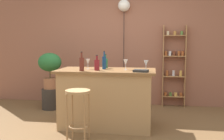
{
  "coord_description": "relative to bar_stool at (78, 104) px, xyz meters",
  "views": [
    {
      "loc": [
        0.74,
        -3.73,
        1.36
      ],
      "look_at": [
        0.05,
        0.55,
        0.89
      ],
      "focal_mm": 41.56,
      "sensor_mm": 36.0,
      "label": 1
    }
  ],
  "objects": [
    {
      "name": "back_wall",
      "position": [
        0.25,
        2.41,
        0.86
      ],
      "size": [
        6.4,
        0.1,
        2.8
      ],
      "primitive_type": "cube",
      "color": "#8C5642",
      "rests_on": "ground"
    },
    {
      "name": "plant_stool",
      "position": [
        -1.08,
        1.66,
        -0.33
      ],
      "size": [
        0.35,
        0.35,
        0.42
      ],
      "primitive_type": "cylinder",
      "color": "#2D2823",
      "rests_on": "ground"
    },
    {
      "name": "bottle_sauce_amber",
      "position": [
        0.13,
        0.61,
        0.48
      ],
      "size": [
        0.08,
        0.08,
        0.24
      ],
      "color": "maroon",
      "rests_on": "kitchen_counter"
    },
    {
      "name": "wine_glass_right",
      "position": [
        0.56,
        0.76,
        0.51
      ],
      "size": [
        0.07,
        0.07,
        0.16
      ],
      "color": "silver",
      "rests_on": "kitchen_counter"
    },
    {
      "name": "spice_shelf",
      "position": [
        1.41,
        2.27,
        0.33
      ],
      "size": [
        0.47,
        0.12,
        1.71
      ],
      "color": "#9E7042",
      "rests_on": "ground"
    },
    {
      "name": "wine_glass_center",
      "position": [
        -0.06,
        0.79,
        0.51
      ],
      "size": [
        0.07,
        0.07,
        0.16
      ],
      "color": "silver",
      "rests_on": "kitchen_counter"
    },
    {
      "name": "bottle_vinegar",
      "position": [
        -0.08,
        0.49,
        0.5
      ],
      "size": [
        0.07,
        0.07,
        0.29
      ],
      "color": "#5B2319",
      "rests_on": "kitchen_counter"
    },
    {
      "name": "bottle_olive_oil",
      "position": [
        0.18,
        1.02,
        0.48
      ],
      "size": [
        0.08,
        0.08,
        0.24
      ],
      "color": "#236638",
      "rests_on": "kitchen_counter"
    },
    {
      "name": "wine_glass_left",
      "position": [
        0.88,
        0.59,
        0.51
      ],
      "size": [
        0.07,
        0.07,
        0.16
      ],
      "color": "silver",
      "rests_on": "kitchen_counter"
    },
    {
      "name": "pendant_globe_light",
      "position": [
        0.35,
        2.3,
        1.58
      ],
      "size": [
        0.26,
        0.26,
        2.26
      ],
      "color": "black",
      "rests_on": "ground"
    },
    {
      "name": "potted_plant",
      "position": [
        -1.08,
        1.66,
        0.35
      ],
      "size": [
        0.47,
        0.42,
        0.73
      ],
      "color": "#935B3D",
      "rests_on": "plant_stool"
    },
    {
      "name": "cookbook",
      "position": [
        0.81,
        0.5,
        0.41
      ],
      "size": [
        0.23,
        0.19,
        0.03
      ],
      "primitive_type": "cube",
      "rotation": [
        0.0,
        0.0,
        -0.19
      ],
      "color": "black",
      "rests_on": "kitchen_counter"
    },
    {
      "name": "kitchen_counter",
      "position": [
        0.25,
        0.76,
        -0.07
      ],
      "size": [
        1.55,
        0.79,
        0.93
      ],
      "color": "#A87F51",
      "rests_on": "ground"
    },
    {
      "name": "bar_stool",
      "position": [
        0.0,
        0.0,
        0.0
      ],
      "size": [
        0.33,
        0.33,
        0.73
      ],
      "color": "#997047",
      "rests_on": "ground"
    },
    {
      "name": "bottle_spirits_clear",
      "position": [
        0.2,
        0.81,
        0.5
      ],
      "size": [
        0.07,
        0.07,
        0.29
      ],
      "color": "navy",
      "rests_on": "kitchen_counter"
    },
    {
      "name": "ground",
      "position": [
        0.25,
        0.46,
        -0.54
      ],
      "size": [
        12.0,
        12.0,
        0.0
      ],
      "primitive_type": "plane",
      "color": "brown"
    }
  ]
}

